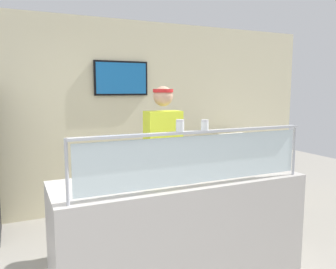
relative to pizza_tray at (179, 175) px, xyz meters
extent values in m
plane|color=gray|center=(-0.01, 0.59, -0.97)|extent=(12.00, 12.00, 0.00)
cube|color=beige|center=(-0.01, 2.10, 0.38)|extent=(6.60, 0.08, 2.70)
cube|color=black|center=(0.10, 2.03, 0.92)|extent=(0.77, 0.04, 0.48)
cube|color=#1966B2|center=(0.10, 2.01, 0.92)|extent=(0.72, 0.01, 0.43)
cube|color=#BCB7B2|center=(-0.01, -0.02, -0.49)|extent=(2.20, 0.78, 0.95)
cylinder|color=#B2B5BC|center=(-1.01, -0.35, 0.21)|extent=(0.02, 0.02, 0.46)
cylinder|color=#B2B5BC|center=(0.99, -0.35, 0.21)|extent=(0.02, 0.02, 0.46)
cube|color=silver|center=(-0.01, -0.35, 0.21)|extent=(1.94, 0.01, 0.38)
cube|color=#B2B5BC|center=(-0.01, -0.35, 0.43)|extent=(2.00, 0.06, 0.02)
cylinder|color=#9EA0A8|center=(0.00, 0.00, -0.01)|extent=(0.47, 0.47, 0.01)
cylinder|color=tan|center=(0.00, 0.00, 0.00)|extent=(0.45, 0.45, 0.02)
cylinder|color=gold|center=(0.00, 0.00, 0.02)|extent=(0.39, 0.39, 0.01)
cube|color=#ADAFB7|center=(0.02, -0.02, 0.02)|extent=(0.15, 0.29, 0.01)
cylinder|color=white|center=(-0.17, -0.35, 0.48)|extent=(0.06, 0.06, 0.08)
cylinder|color=white|center=(-0.17, -0.35, 0.47)|extent=(0.05, 0.05, 0.05)
cylinder|color=silver|center=(-0.17, -0.35, 0.52)|extent=(0.06, 0.06, 0.02)
cylinder|color=white|center=(0.05, -0.35, 0.47)|extent=(0.06, 0.06, 0.07)
cylinder|color=red|center=(0.05, -0.35, 0.46)|extent=(0.05, 0.05, 0.04)
cylinder|color=silver|center=(0.05, -0.35, 0.51)|extent=(0.06, 0.06, 0.02)
cylinder|color=#23232D|center=(0.02, 0.64, -0.49)|extent=(0.13, 0.13, 0.95)
cylinder|color=#23232D|center=(0.24, 0.64, -0.49)|extent=(0.13, 0.13, 0.95)
cube|color=#D8EA33|center=(0.13, 0.64, 0.26)|extent=(0.38, 0.21, 0.55)
sphere|color=tan|center=(0.13, 0.64, 0.69)|extent=(0.21, 0.21, 0.21)
cylinder|color=red|center=(0.13, 0.64, 0.75)|extent=(0.21, 0.21, 0.04)
cylinder|color=tan|center=(0.31, 0.42, 0.16)|extent=(0.08, 0.34, 0.08)
cube|color=#B7BABF|center=(1.83, 1.61, -0.52)|extent=(0.70, 0.55, 0.90)
cube|color=silver|center=(1.82, 1.61, -0.05)|extent=(0.48, 0.48, 0.04)
cube|color=silver|center=(1.83, 1.61, 0.00)|extent=(0.49, 0.49, 0.04)
cube|color=silver|center=(1.84, 1.61, 0.04)|extent=(0.49, 0.49, 0.04)
camera|label=1|loc=(-1.31, -2.61, 0.75)|focal=35.99mm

